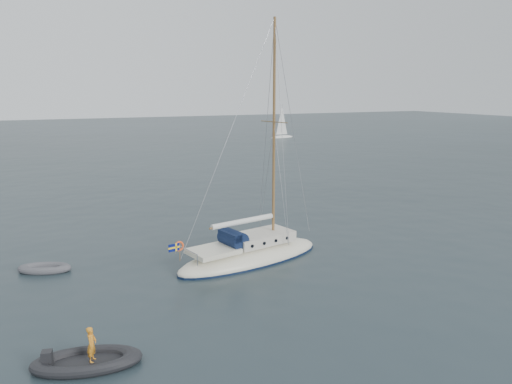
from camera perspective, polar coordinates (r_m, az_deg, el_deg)
name	(u,v)px	position (r m, az deg, el deg)	size (l,w,h in m)	color
ground	(243,255)	(29.58, -1.51, -7.19)	(300.00, 300.00, 0.00)	black
sailboat	(251,243)	(28.32, -0.63, -5.80)	(9.82, 2.94, 13.99)	silver
dinghy	(44,268)	(29.20, -23.02, -8.04)	(2.81, 1.27, 0.40)	#4E4E53
rib	(86,360)	(19.38, -18.82, -17.76)	(3.83, 1.74, 1.49)	black
distant_yacht_b	(282,123)	(100.87, 2.97, 7.92)	(5.29, 2.82, 7.02)	silver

